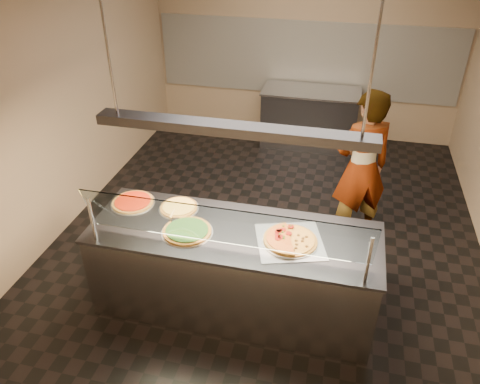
% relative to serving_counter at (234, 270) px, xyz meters
% --- Properties ---
extents(ground, '(5.00, 6.00, 0.02)m').
position_rel_serving_counter_xyz_m(ground, '(0.12, 1.36, -0.48)').
color(ground, black).
rests_on(ground, ground).
extents(wall_back, '(5.00, 0.02, 3.00)m').
position_rel_serving_counter_xyz_m(wall_back, '(0.12, 4.37, 1.03)').
color(wall_back, tan).
rests_on(wall_back, ground).
extents(wall_front, '(5.00, 0.02, 3.00)m').
position_rel_serving_counter_xyz_m(wall_front, '(0.12, -1.65, 1.03)').
color(wall_front, tan).
rests_on(wall_front, ground).
extents(wall_left, '(0.02, 6.00, 3.00)m').
position_rel_serving_counter_xyz_m(wall_left, '(-2.39, 1.36, 1.03)').
color(wall_left, tan).
rests_on(wall_left, ground).
extents(tile_band, '(4.90, 0.02, 1.20)m').
position_rel_serving_counter_xyz_m(tile_band, '(0.12, 4.34, 0.83)').
color(tile_band, silver).
rests_on(tile_band, wall_back).
extents(serving_counter, '(2.68, 0.94, 0.93)m').
position_rel_serving_counter_xyz_m(serving_counter, '(0.00, 0.00, 0.00)').
color(serving_counter, '#B7B7BC').
rests_on(serving_counter, ground).
extents(sneeze_guard, '(2.44, 0.18, 0.54)m').
position_rel_serving_counter_xyz_m(sneeze_guard, '(0.00, -0.34, 0.76)').
color(sneeze_guard, '#B7B7BC').
rests_on(sneeze_guard, serving_counter).
extents(perforated_tray, '(0.72, 0.72, 0.01)m').
position_rel_serving_counter_xyz_m(perforated_tray, '(0.52, -0.03, 0.47)').
color(perforated_tray, silver).
rests_on(perforated_tray, serving_counter).
extents(half_pizza_pepperoni, '(0.37, 0.52, 0.05)m').
position_rel_serving_counter_xyz_m(half_pizza_pepperoni, '(0.41, -0.03, 0.50)').
color(half_pizza_pepperoni, brown).
rests_on(half_pizza_pepperoni, perforated_tray).
extents(half_pizza_sausage, '(0.37, 0.52, 0.04)m').
position_rel_serving_counter_xyz_m(half_pizza_sausage, '(0.64, -0.03, 0.49)').
color(half_pizza_sausage, brown).
rests_on(half_pizza_sausage, perforated_tray).
extents(pizza_spinach, '(0.48, 0.48, 0.03)m').
position_rel_serving_counter_xyz_m(pizza_spinach, '(-0.41, -0.11, 0.48)').
color(pizza_spinach, silver).
rests_on(pizza_spinach, serving_counter).
extents(pizza_cheese, '(0.39, 0.39, 0.03)m').
position_rel_serving_counter_xyz_m(pizza_cheese, '(-0.62, 0.24, 0.48)').
color(pizza_cheese, silver).
rests_on(pizza_cheese, serving_counter).
extents(pizza_tomato, '(0.44, 0.44, 0.03)m').
position_rel_serving_counter_xyz_m(pizza_tomato, '(-1.10, 0.23, 0.48)').
color(pizza_tomato, silver).
rests_on(pizza_tomato, serving_counter).
extents(pizza_spatula, '(0.19, 0.23, 0.02)m').
position_rel_serving_counter_xyz_m(pizza_spatula, '(-0.59, 0.06, 0.49)').
color(pizza_spatula, '#B7B7BC').
rests_on(pizza_spatula, pizza_spinach).
extents(prep_table, '(1.55, 0.74, 0.93)m').
position_rel_serving_counter_xyz_m(prep_table, '(0.30, 3.91, 0.00)').
color(prep_table, '#3B3B40').
rests_on(prep_table, ground).
extents(worker, '(0.81, 0.71, 1.86)m').
position_rel_serving_counter_xyz_m(worker, '(1.11, 1.48, 0.46)').
color(worker, '#333036').
rests_on(worker, ground).
extents(heat_lamp_housing, '(2.30, 0.18, 0.08)m').
position_rel_serving_counter_xyz_m(heat_lamp_housing, '(0.00, 0.00, 1.48)').
color(heat_lamp_housing, '#3B3B40').
rests_on(heat_lamp_housing, ceiling).
extents(lamp_rod_left, '(0.02, 0.02, 1.01)m').
position_rel_serving_counter_xyz_m(lamp_rod_left, '(-1.00, 0.00, 2.03)').
color(lamp_rod_left, '#B7B7BC').
rests_on(lamp_rod_left, ceiling).
extents(lamp_rod_right, '(0.02, 0.02, 1.01)m').
position_rel_serving_counter_xyz_m(lamp_rod_right, '(1.00, 0.00, 2.03)').
color(lamp_rod_right, '#B7B7BC').
rests_on(lamp_rod_right, ceiling).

